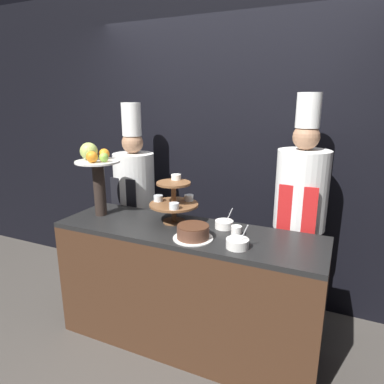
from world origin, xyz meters
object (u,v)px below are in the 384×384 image
(serving_bowl_near, at_px, (237,243))
(chef_center_left, at_px, (300,210))
(tiered_stand, at_px, (174,200))
(fruit_pedestal, at_px, (96,169))
(chef_left, at_px, (135,196))
(cup_white, at_px, (236,231))
(cake_round, at_px, (193,232))
(serving_bowl_far, at_px, (224,224))

(serving_bowl_near, height_order, chef_center_left, chef_center_left)
(tiered_stand, distance_m, fruit_pedestal, 0.66)
(tiered_stand, distance_m, serving_bowl_near, 0.63)
(chef_left, bearing_deg, serving_bowl_near, -29.11)
(cup_white, distance_m, serving_bowl_near, 0.18)
(tiered_stand, xyz_separation_m, fruit_pedestal, (-0.63, -0.09, 0.20))
(chef_center_left, bearing_deg, cake_round, -132.09)
(cake_round, bearing_deg, chef_center_left, 47.91)
(tiered_stand, relative_size, serving_bowl_near, 2.25)
(cup_white, xyz_separation_m, chef_center_left, (0.34, 0.49, 0.05))
(cup_white, relative_size, chef_center_left, 0.04)
(serving_bowl_far, bearing_deg, cup_white, -42.00)
(cup_white, bearing_deg, tiered_stand, 172.00)
(cup_white, bearing_deg, chef_left, 156.53)
(fruit_pedestal, distance_m, cake_round, 0.95)
(tiered_stand, bearing_deg, serving_bowl_far, 6.28)
(tiered_stand, xyz_separation_m, cake_round, (0.26, -0.23, -0.13))
(cake_round, xyz_separation_m, cup_white, (0.25, 0.16, -0.01))
(tiered_stand, bearing_deg, fruit_pedestal, -172.19)
(tiered_stand, distance_m, chef_center_left, 0.95)
(tiered_stand, height_order, fruit_pedestal, fruit_pedestal)
(serving_bowl_far, height_order, chef_center_left, chef_center_left)
(fruit_pedestal, distance_m, serving_bowl_far, 1.07)
(chef_center_left, bearing_deg, tiered_stand, -153.48)
(chef_left, xyz_separation_m, chef_center_left, (1.47, -0.00, 0.06))
(cake_round, relative_size, chef_center_left, 0.14)
(cake_round, relative_size, serving_bowl_far, 1.69)
(cup_white, xyz_separation_m, serving_bowl_far, (-0.13, 0.11, -0.01))
(serving_bowl_far, bearing_deg, tiered_stand, -173.72)
(cake_round, distance_m, chef_left, 1.10)
(fruit_pedestal, bearing_deg, serving_bowl_near, -7.56)
(serving_bowl_near, bearing_deg, cup_white, 109.40)
(serving_bowl_far, bearing_deg, chef_center_left, 39.22)
(cup_white, height_order, serving_bowl_near, serving_bowl_near)
(serving_bowl_near, bearing_deg, chef_center_left, 67.22)
(cake_round, distance_m, serving_bowl_near, 0.31)
(fruit_pedestal, xyz_separation_m, serving_bowl_far, (1.01, 0.13, -0.34))
(tiered_stand, xyz_separation_m, cup_white, (0.50, -0.07, -0.14))
(fruit_pedestal, bearing_deg, tiered_stand, 7.81)
(cup_white, height_order, chef_left, chef_left)
(cup_white, distance_m, chef_left, 1.24)
(cup_white, bearing_deg, serving_bowl_near, -70.60)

